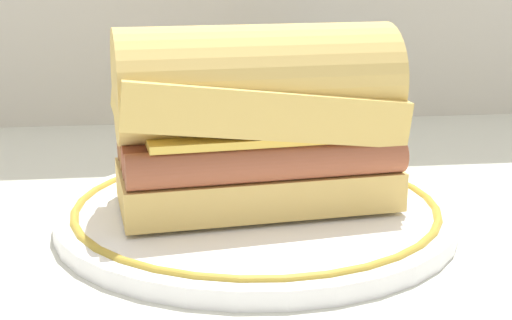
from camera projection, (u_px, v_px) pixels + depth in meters
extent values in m
plane|color=beige|center=(237.00, 235.00, 0.49)|extent=(1.50, 1.50, 0.00)
cylinder|color=white|center=(256.00, 214.00, 0.52)|extent=(0.27, 0.27, 0.01)
torus|color=#B29333|center=(256.00, 206.00, 0.51)|extent=(0.25, 0.25, 0.01)
cube|color=#DBB763|center=(256.00, 184.00, 0.51)|extent=(0.19, 0.11, 0.03)
cylinder|color=#985137|center=(270.00, 163.00, 0.47)|extent=(0.18, 0.04, 0.02)
cylinder|color=brown|center=(260.00, 154.00, 0.49)|extent=(0.18, 0.04, 0.02)
cylinder|color=brown|center=(252.00, 145.00, 0.52)|extent=(0.18, 0.04, 0.02)
cylinder|color=brown|center=(244.00, 137.00, 0.54)|extent=(0.18, 0.04, 0.02)
cube|color=#EFC64C|center=(256.00, 129.00, 0.50)|extent=(0.16, 0.10, 0.01)
cube|color=#E0BC61|center=(256.00, 104.00, 0.50)|extent=(0.20, 0.11, 0.05)
cylinder|color=#D7B563|center=(256.00, 82.00, 0.49)|extent=(0.19, 0.10, 0.08)
cylinder|color=silver|center=(315.00, 91.00, 0.71)|extent=(0.06, 0.06, 0.11)
cylinder|color=gold|center=(314.00, 122.00, 0.72)|extent=(0.05, 0.05, 0.05)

